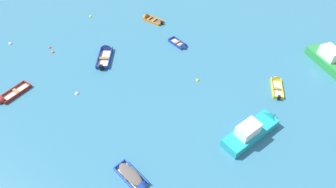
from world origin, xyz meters
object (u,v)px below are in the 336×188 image
(mooring_buoy_trailing, at_px, (10,44))
(mooring_buoy_between_boats_right, at_px, (53,52))
(motor_launch_turquoise_midfield_left, at_px, (254,129))
(mooring_buoy_outer_edge, at_px, (91,17))
(mooring_buoy_midfield, at_px, (50,48))
(rowboat_deep_blue_far_left, at_px, (106,52))
(rowboat_yellow_far_right, at_px, (276,83))
(mooring_buoy_central, at_px, (198,80))
(rowboat_orange_near_left, at_px, (148,18))
(rowboat_maroon_cluster_inner, at_px, (7,98))
(rowboat_deep_blue_far_back, at_px, (181,46))
(rowboat_blue_midfield_right, at_px, (135,180))
(motor_launch_green_near_right, at_px, (335,65))
(mooring_buoy_between_boats_left, at_px, (77,94))

(mooring_buoy_trailing, bearing_deg, mooring_buoy_between_boats_right, -17.51)
(motor_launch_turquoise_midfield_left, height_order, mooring_buoy_outer_edge, motor_launch_turquoise_midfield_left)
(mooring_buoy_midfield, bearing_deg, mooring_buoy_trailing, 170.19)
(mooring_buoy_outer_edge, distance_m, mooring_buoy_midfield, 8.06)
(rowboat_deep_blue_far_left, height_order, rowboat_yellow_far_right, rowboat_deep_blue_far_left)
(rowboat_deep_blue_far_left, xyz_separation_m, mooring_buoy_midfield, (-6.93, 1.23, -0.20))
(mooring_buoy_midfield, bearing_deg, rowboat_yellow_far_right, -14.80)
(mooring_buoy_midfield, relative_size, mooring_buoy_central, 0.86)
(motor_launch_turquoise_midfield_left, height_order, rowboat_orange_near_left, motor_launch_turquoise_midfield_left)
(rowboat_maroon_cluster_inner, relative_size, mooring_buoy_central, 10.04)
(rowboat_deep_blue_far_left, xyz_separation_m, rowboat_deep_blue_far_back, (8.90, 1.21, -0.05))
(rowboat_yellow_far_right, height_order, rowboat_blue_midfield_right, rowboat_blue_midfield_right)
(motor_launch_green_near_right, bearing_deg, mooring_buoy_central, -173.90)
(mooring_buoy_midfield, xyz_separation_m, mooring_buoy_trailing, (-5.07, 0.88, 0.00))
(rowboat_orange_near_left, bearing_deg, mooring_buoy_central, -65.64)
(motor_launch_turquoise_midfield_left, relative_size, mooring_buoy_trailing, 14.63)
(motor_launch_green_near_right, distance_m, mooring_buoy_outer_edge, 30.98)
(rowboat_yellow_far_right, relative_size, mooring_buoy_midfield, 11.77)
(rowboat_blue_midfield_right, bearing_deg, rowboat_deep_blue_far_left, 105.44)
(rowboat_deep_blue_far_left, relative_size, mooring_buoy_central, 12.87)
(rowboat_orange_near_left, height_order, mooring_buoy_trailing, rowboat_orange_near_left)
(rowboat_deep_blue_far_left, height_order, motor_launch_turquoise_midfield_left, motor_launch_turquoise_midfield_left)
(motor_launch_turquoise_midfield_left, xyz_separation_m, motor_launch_green_near_right, (10.78, 8.61, 0.05))
(mooring_buoy_midfield, height_order, mooring_buoy_central, mooring_buoy_central)
(mooring_buoy_outer_edge, bearing_deg, rowboat_deep_blue_far_back, -30.55)
(rowboat_deep_blue_far_left, xyz_separation_m, motor_launch_green_near_right, (25.39, -3.23, 0.47))
(motor_launch_turquoise_midfield_left, relative_size, mooring_buoy_outer_edge, 15.93)
(mooring_buoy_outer_edge, relative_size, mooring_buoy_midfield, 1.26)
(motor_launch_turquoise_midfield_left, distance_m, motor_launch_green_near_right, 13.80)
(mooring_buoy_between_boats_left, bearing_deg, rowboat_deep_blue_far_back, 35.74)
(rowboat_deep_blue_far_left, distance_m, mooring_buoy_central, 11.42)
(rowboat_blue_midfield_right, bearing_deg, rowboat_maroon_cluster_inner, 145.78)
(rowboat_orange_near_left, relative_size, mooring_buoy_trailing, 7.73)
(mooring_buoy_between_boats_right, distance_m, mooring_buoy_midfield, 1.08)
(mooring_buoy_central, bearing_deg, rowboat_deep_blue_far_back, 103.37)
(rowboat_blue_midfield_right, bearing_deg, rowboat_orange_near_left, 89.56)
(rowboat_yellow_far_right, distance_m, mooring_buoy_between_boats_left, 20.57)
(mooring_buoy_central, bearing_deg, motor_launch_green_near_right, 6.10)
(rowboat_maroon_cluster_inner, height_order, rowboat_blue_midfield_right, rowboat_blue_midfield_right)
(rowboat_deep_blue_far_back, height_order, mooring_buoy_between_boats_left, rowboat_deep_blue_far_back)
(rowboat_maroon_cluster_inner, height_order, rowboat_deep_blue_far_back, rowboat_maroon_cluster_inner)
(rowboat_maroon_cluster_inner, xyz_separation_m, rowboat_deep_blue_far_back, (17.70, 8.51, -0.00))
(mooring_buoy_between_boats_left, xyz_separation_m, mooring_buoy_central, (12.38, 1.82, 0.00))
(motor_launch_turquoise_midfield_left, relative_size, mooring_buoy_central, 17.22)
(rowboat_deep_blue_far_left, xyz_separation_m, rowboat_maroon_cluster_inner, (-8.80, -7.30, -0.04))
(rowboat_deep_blue_far_back, xyz_separation_m, mooring_buoy_outer_edge, (-12.21, 7.21, -0.15))
(rowboat_yellow_far_right, height_order, mooring_buoy_trailing, rowboat_yellow_far_right)
(motor_launch_green_near_right, xyz_separation_m, mooring_buoy_midfield, (-32.32, 4.46, -0.67))
(motor_launch_green_near_right, distance_m, mooring_buoy_central, 15.15)
(rowboat_blue_midfield_right, bearing_deg, mooring_buoy_between_boats_right, 123.08)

